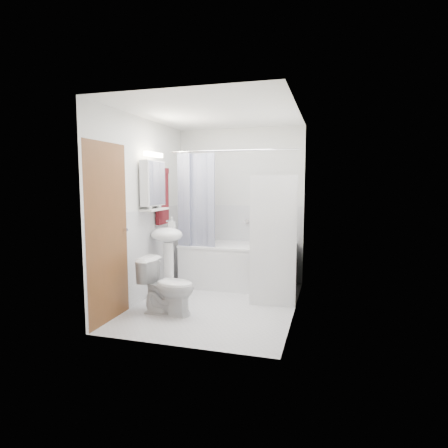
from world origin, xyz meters
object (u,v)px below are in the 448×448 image
(bathtub, at_px, (239,263))
(sink, at_px, (167,245))
(washer_dryer, at_px, (274,238))
(toilet, at_px, (168,286))

(bathtub, height_order, sink, sink)
(washer_dryer, bearing_deg, toilet, -147.38)
(washer_dryer, xyz_separation_m, toilet, (-1.13, -0.89, -0.50))
(washer_dryer, bearing_deg, bathtub, 133.84)
(bathtub, xyz_separation_m, toilet, (-0.53, -1.40, -0.02))
(sink, xyz_separation_m, toilet, (0.30, -0.67, -0.38))
(sink, xyz_separation_m, washer_dryer, (1.43, 0.22, 0.12))
(sink, relative_size, toilet, 1.56)
(bathtub, relative_size, sink, 1.61)
(bathtub, relative_size, washer_dryer, 1.02)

